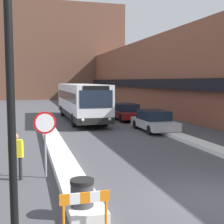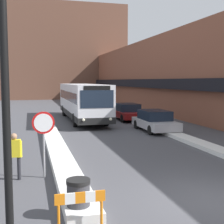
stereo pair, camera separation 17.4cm
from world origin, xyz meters
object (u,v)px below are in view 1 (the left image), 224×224
object	(u,v)px
trash_bin	(82,198)
stop_sign	(45,130)
city_bus	(81,101)
parked_car_back	(126,112)
street_lamp	(22,23)
pedestrian	(16,152)
parked_car_front	(154,121)
construction_barricade	(85,205)

from	to	relation	value
trash_bin	stop_sign	bearing A→B (deg)	100.93
city_bus	parked_car_back	distance (m)	3.93
street_lamp	stop_sign	bearing A→B (deg)	81.81
pedestrian	parked_car_back	bearing A→B (deg)	68.40
parked_car_back	city_bus	bearing A→B (deg)	166.11
parked_car_front	trash_bin	world-z (taller)	parked_car_front
parked_car_back	parked_car_front	bearing A→B (deg)	-90.00
street_lamp	construction_barricade	size ratio (longest dim) A/B	6.60
stop_sign	pedestrian	world-z (taller)	stop_sign
stop_sign	street_lamp	world-z (taller)	street_lamp
stop_sign	construction_barricade	size ratio (longest dim) A/B	2.08
city_bus	pedestrian	xyz separation A→B (m)	(-4.82, -15.15, -0.70)
parked_car_back	trash_bin	world-z (taller)	parked_car_back
parked_car_front	parked_car_back	bearing A→B (deg)	90.00
city_bus	trash_bin	bearing A→B (deg)	-99.73
parked_car_front	parked_car_back	world-z (taller)	parked_car_back
city_bus	street_lamp	size ratio (longest dim) A/B	1.64
parked_car_front	street_lamp	size ratio (longest dim) A/B	0.58
parked_car_front	pedestrian	distance (m)	11.92
city_bus	parked_car_front	size ratio (longest dim) A/B	2.82
parked_car_front	pedestrian	bearing A→B (deg)	-135.68
street_lamp	trash_bin	world-z (taller)	street_lamp
city_bus	stop_sign	bearing A→B (deg)	-104.23
parked_car_front	parked_car_back	xyz separation A→B (m)	(-0.00, 5.91, 0.03)
construction_barricade	parked_car_back	bearing A→B (deg)	69.35
construction_barricade	city_bus	bearing A→B (deg)	80.44
city_bus	pedestrian	size ratio (longest dim) A/B	7.52
city_bus	parked_car_front	world-z (taller)	city_bus
trash_bin	city_bus	bearing A→B (deg)	80.27
stop_sign	pedestrian	size ratio (longest dim) A/B	1.44
city_bus	street_lamp	world-z (taller)	street_lamp
parked_car_front	parked_car_back	distance (m)	5.91
parked_car_front	trash_bin	bearing A→B (deg)	-120.38
parked_car_back	street_lamp	distance (m)	20.63
parked_car_front	construction_barricade	world-z (taller)	parked_car_front
parked_car_back	stop_sign	xyz separation A→B (m)	(-7.55, -14.26, 0.94)
city_bus	construction_barricade	bearing A→B (deg)	-99.56
street_lamp	city_bus	bearing A→B (deg)	77.09
parked_car_back	pedestrian	bearing A→B (deg)	-120.91
city_bus	pedestrian	bearing A→B (deg)	-107.63
parked_car_back	trash_bin	distance (m)	18.97
city_bus	stop_sign	distance (m)	15.66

